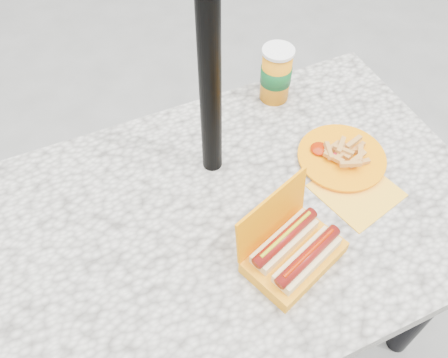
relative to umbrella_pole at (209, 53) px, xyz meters
name	(u,v)px	position (x,y,z in m)	size (l,w,h in m)	color
ground	(234,325)	(0.00, -0.16, -1.10)	(60.00, 60.00, 0.00)	slate
picnic_table	(238,233)	(0.00, -0.16, -0.46)	(1.20, 0.80, 0.75)	beige
umbrella_pole	(209,53)	(0.00, 0.00, 0.00)	(0.05, 0.05, 2.20)	black
hotdog_box	(293,251)	(0.05, -0.33, -0.31)	(0.25, 0.22, 0.17)	orange
fries_plate	(343,159)	(0.31, -0.14, -0.34)	(0.24, 0.33, 0.05)	yellow
soda_cup	(276,74)	(0.27, 0.16, -0.27)	(0.09, 0.09, 0.17)	orange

